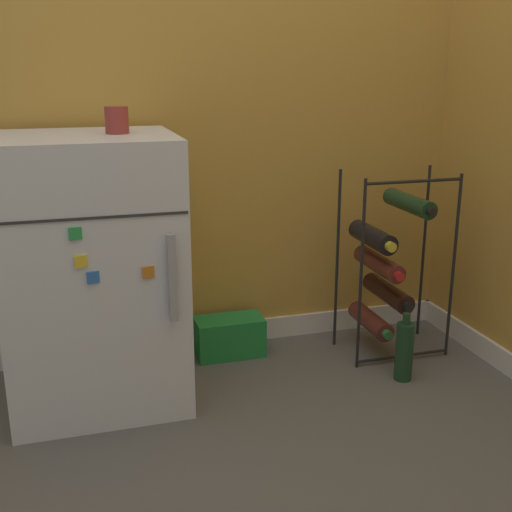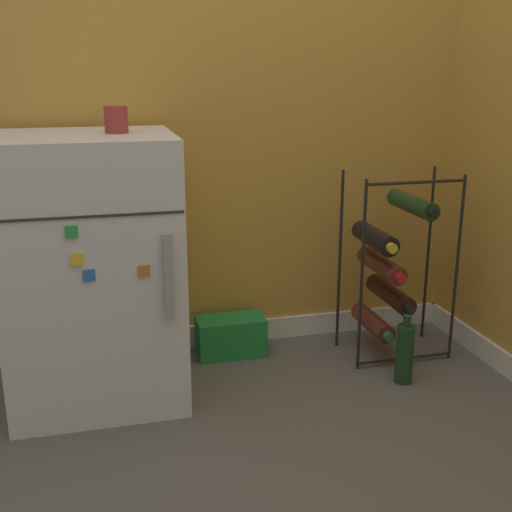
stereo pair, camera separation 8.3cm
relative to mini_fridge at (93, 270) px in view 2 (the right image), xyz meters
The scene contains 7 objects.
ground_plane 0.72m from the mini_fridge, 40.04° to the right, with size 14.00×14.00×0.00m, color #56544F.
wall_back 0.96m from the mini_fridge, 37.48° to the left, with size 7.08×0.07×2.50m.
mini_fridge is the anchor object (origin of this frame).
wine_rack 1.10m from the mini_fridge, ahead, with size 0.40×0.33×0.73m.
soda_box 0.66m from the mini_fridge, 19.87° to the left, with size 0.27×0.14×0.15m.
fridge_top_cup 0.50m from the mini_fridge, ahead, with size 0.07×0.07×0.08m.
loose_bottle_floor 1.14m from the mini_fridge, 10.70° to the right, with size 0.06×0.06×0.26m.
Camera 2 is at (-0.40, -1.76, 1.10)m, focal length 45.00 mm.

